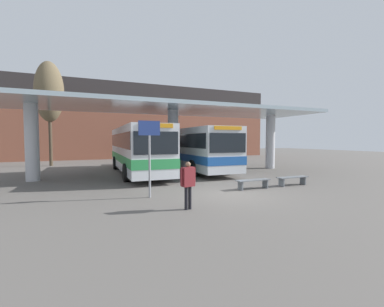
{
  "coord_description": "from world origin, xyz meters",
  "views": [
    {
      "loc": [
        -5.92,
        -9.73,
        2.4
      ],
      "look_at": [
        0.0,
        4.24,
        1.6
      ],
      "focal_mm": 24.0,
      "sensor_mm": 36.0,
      "label": 1
    }
  ],
  "objects": [
    {
      "name": "station_canopy",
      "position": [
        0.0,
        7.7,
        4.23
      ],
      "size": [
        22.37,
        6.96,
        4.75
      ],
      "color": "silver",
      "rests_on": "ground_plane"
    },
    {
      "name": "ground_plane",
      "position": [
        0.0,
        0.0,
        0.0
      ],
      "size": [
        100.0,
        100.0,
        0.0
      ],
      "primitive_type": "plane",
      "color": "#605B56"
    },
    {
      "name": "transit_bus_center_bay",
      "position": [
        2.06,
        9.42,
        1.82
      ],
      "size": [
        3.08,
        12.35,
        3.24
      ],
      "rotation": [
        0.0,
        0.0,
        3.12
      ],
      "color": "silver",
      "rests_on": "ground_plane"
    },
    {
      "name": "waiting_bench_near_pillar",
      "position": [
        1.71,
        0.57,
        0.35
      ],
      "size": [
        1.83,
        0.44,
        0.46
      ],
      "color": "slate",
      "rests_on": "ground_plane"
    },
    {
      "name": "waiting_bench_mid_platform",
      "position": [
        4.22,
        0.57,
        0.35
      ],
      "size": [
        1.84,
        0.44,
        0.46
      ],
      "color": "slate",
      "rests_on": "ground_plane"
    },
    {
      "name": "parked_car_street",
      "position": [
        2.24,
        20.31,
        1.06
      ],
      "size": [
        4.28,
        2.06,
        2.2
      ],
      "rotation": [
        0.0,
        0.0,
        0.04
      ],
      "color": "maroon",
      "rests_on": "ground_plane"
    },
    {
      "name": "townhouse_backdrop",
      "position": [
        0.0,
        23.88,
        5.68
      ],
      "size": [
        40.0,
        0.58,
        9.74
      ],
      "color": "brown",
      "rests_on": "ground_plane"
    },
    {
      "name": "transit_bus_left_bay",
      "position": [
        -2.37,
        8.81,
        1.83
      ],
      "size": [
        2.97,
        11.83,
        3.28
      ],
      "rotation": [
        0.0,
        0.0,
        3.12
      ],
      "color": "silver",
      "rests_on": "ground_plane"
    },
    {
      "name": "pedestrian_waiting",
      "position": [
        -2.63,
        -1.62,
        1.01
      ],
      "size": [
        0.61,
        0.32,
        1.66
      ],
      "rotation": [
        0.0,
        0.0,
        0.19
      ],
      "color": "black",
      "rests_on": "ground_plane"
    },
    {
      "name": "info_sign_platform",
      "position": [
        -3.41,
        0.71,
        2.26
      ],
      "size": [
        0.9,
        0.09,
        3.19
      ],
      "color": "gray",
      "rests_on": "ground_plane"
    },
    {
      "name": "poplar_tree_behind_left",
      "position": [
        -8.72,
        17.22,
        6.77
      ],
      "size": [
        2.5,
        2.5,
        9.57
      ],
      "color": "#473A2B",
      "rests_on": "ground_plane"
    }
  ]
}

